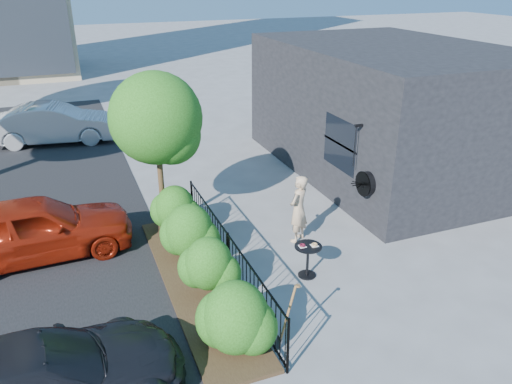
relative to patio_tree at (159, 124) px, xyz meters
name	(u,v)px	position (x,y,z in m)	size (l,w,h in m)	color
ground	(292,264)	(2.24, -2.76, -2.76)	(120.00, 120.00, 0.00)	gray
shop_building	(388,108)	(7.73, 1.74, -0.76)	(6.22, 9.00, 4.00)	black
fence	(228,255)	(0.74, -2.76, -2.20)	(0.05, 6.05, 1.10)	black
planting_bed	(197,283)	(0.04, -2.76, -2.72)	(1.30, 6.00, 0.08)	#382616
shrubs	(199,253)	(0.14, -2.66, -2.06)	(1.10, 5.60, 1.24)	#1F4F12
patio_tree	(159,124)	(0.00, 0.00, 0.00)	(2.20, 2.20, 3.94)	#3F2B19
cafe_table	(308,255)	(2.34, -3.30, -2.25)	(0.59, 0.59, 0.79)	black
woman	(298,209)	(2.84, -1.80, -1.92)	(0.62, 0.40, 1.69)	tan
shovel	(286,320)	(0.98, -5.14, -2.21)	(0.42, 0.16, 1.25)	brown
car_red	(34,228)	(-3.07, -0.30, -2.03)	(1.72, 4.29, 1.46)	#A3210D
car_silver	(55,124)	(-2.44, 8.50, -2.01)	(1.59, 4.57, 1.51)	#B2B2B7
car_darkgrey	(34,383)	(-3.02, -5.19, -2.13)	(1.78, 4.38, 1.27)	black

